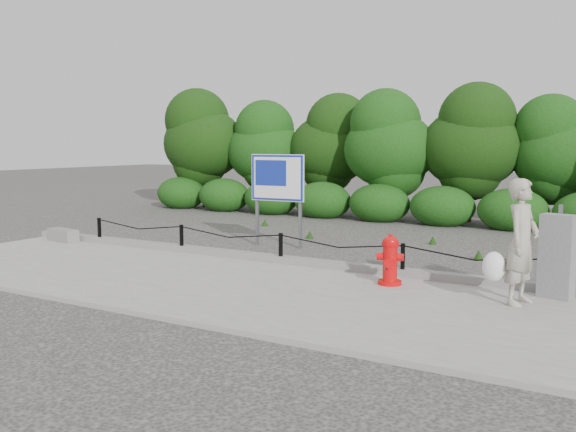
# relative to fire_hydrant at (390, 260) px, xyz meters

# --- Properties ---
(ground) EXTENTS (90.00, 90.00, 0.00)m
(ground) POSITION_rel_fire_hydrant_xyz_m (-2.51, 0.66, -0.49)
(ground) COLOR #2D2B28
(ground) RESTS_ON ground
(sidewalk) EXTENTS (14.00, 4.00, 0.08)m
(sidewalk) POSITION_rel_fire_hydrant_xyz_m (-2.51, -1.34, -0.45)
(sidewalk) COLOR gray
(sidewalk) RESTS_ON ground
(curb) EXTENTS (14.00, 0.22, 0.14)m
(curb) POSITION_rel_fire_hydrant_xyz_m (-2.51, 0.71, -0.34)
(curb) COLOR slate
(curb) RESTS_ON sidewalk
(chain_barrier) EXTENTS (10.06, 0.06, 0.60)m
(chain_barrier) POSITION_rel_fire_hydrant_xyz_m (-2.51, 0.66, -0.03)
(chain_barrier) COLOR black
(chain_barrier) RESTS_ON sidewalk
(treeline) EXTENTS (20.41, 3.51, 4.41)m
(treeline) POSITION_rel_fire_hydrant_xyz_m (-2.50, 9.58, 1.98)
(treeline) COLOR black
(treeline) RESTS_ON ground
(fire_hydrant) EXTENTS (0.49, 0.50, 0.85)m
(fire_hydrant) POSITION_rel_fire_hydrant_xyz_m (0.00, 0.00, 0.00)
(fire_hydrant) COLOR red
(fire_hydrant) RESTS_ON sidewalk
(pedestrian) EXTENTS (0.81, 0.76, 1.85)m
(pedestrian) POSITION_rel_fire_hydrant_xyz_m (2.07, -0.25, 0.49)
(pedestrian) COLOR #A19C8A
(pedestrian) RESTS_ON sidewalk
(concrete_block) EXTENTS (0.95, 0.47, 0.29)m
(concrete_block) POSITION_rel_fire_hydrant_xyz_m (-8.48, 0.41, -0.26)
(concrete_block) COLOR slate
(concrete_block) RESTS_ON sidewalk
(utility_cabinet) EXTENTS (0.54, 0.40, 1.42)m
(utility_cabinet) POSITION_rel_fire_hydrant_xyz_m (2.51, 0.42, 0.24)
(utility_cabinet) COLOR gray
(utility_cabinet) RESTS_ON sidewalk
(advertising_sign) EXTENTS (1.36, 0.18, 2.18)m
(advertising_sign) POSITION_rel_fire_hydrant_xyz_m (-3.79, 2.69, 1.05)
(advertising_sign) COLOR slate
(advertising_sign) RESTS_ON ground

